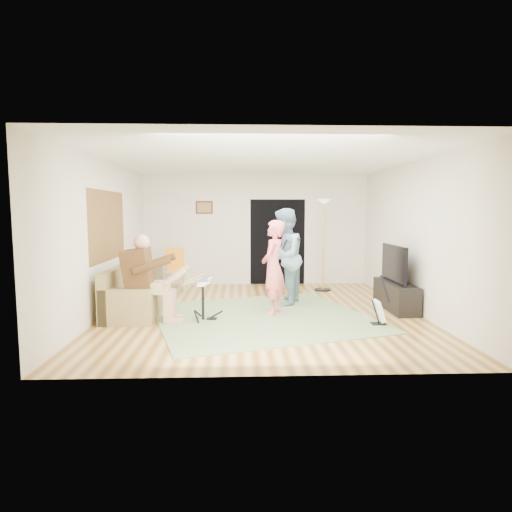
% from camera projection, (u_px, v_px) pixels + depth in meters
% --- Properties ---
extents(floor, '(6.00, 6.00, 0.00)m').
position_uv_depth(floor, '(261.00, 312.00, 7.69)').
color(floor, brown).
rests_on(floor, ground).
extents(walls, '(5.50, 6.00, 2.70)m').
position_uv_depth(walls, '(262.00, 237.00, 7.55)').
color(walls, beige).
rests_on(walls, floor).
extents(ceiling, '(6.00, 6.00, 0.00)m').
position_uv_depth(ceiling, '(262.00, 160.00, 7.41)').
color(ceiling, white).
rests_on(ceiling, walls).
extents(window_blinds, '(0.00, 2.05, 2.05)m').
position_uv_depth(window_blinds, '(108.00, 226.00, 7.62)').
color(window_blinds, brown).
rests_on(window_blinds, walls).
extents(doorway, '(2.10, 0.00, 2.10)m').
position_uv_depth(doorway, '(278.00, 242.00, 10.57)').
color(doorway, black).
rests_on(doorway, walls).
extents(picture_frame, '(0.42, 0.03, 0.32)m').
position_uv_depth(picture_frame, '(204.00, 207.00, 10.42)').
color(picture_frame, '#3F2314').
rests_on(picture_frame, walls).
extents(area_rug, '(4.26, 4.15, 0.02)m').
position_uv_depth(area_rug, '(262.00, 317.00, 7.31)').
color(area_rug, '#647D4C').
rests_on(area_rug, floor).
extents(sofa, '(0.84, 2.05, 0.83)m').
position_uv_depth(sofa, '(134.00, 297.00, 7.69)').
color(sofa, olive).
rests_on(sofa, floor).
extents(drummer, '(0.94, 0.52, 1.44)m').
position_uv_depth(drummer, '(150.00, 287.00, 7.03)').
color(drummer, '#4C3015').
rests_on(drummer, sofa).
extents(drum_kit, '(0.39, 0.69, 0.71)m').
position_uv_depth(drum_kit, '(203.00, 302.00, 7.08)').
color(drum_kit, black).
rests_on(drum_kit, floor).
extents(singer, '(0.59, 0.71, 1.66)m').
position_uv_depth(singer, '(273.00, 268.00, 7.47)').
color(singer, '#F0686B').
rests_on(singer, floor).
extents(microphone, '(0.06, 0.06, 0.24)m').
position_uv_depth(microphone, '(285.00, 244.00, 7.44)').
color(microphone, black).
rests_on(microphone, singer).
extents(guitarist, '(0.97, 1.09, 1.86)m').
position_uv_depth(guitarist, '(284.00, 257.00, 8.22)').
color(guitarist, '#7497AA').
rests_on(guitarist, floor).
extents(guitar_held, '(0.16, 0.61, 0.26)m').
position_uv_depth(guitar_held, '(295.00, 240.00, 8.19)').
color(guitar_held, white).
rests_on(guitar_held, guitarist).
extents(guitar_spare, '(0.29, 0.26, 0.81)m').
position_uv_depth(guitar_spare, '(379.00, 311.00, 6.80)').
color(guitar_spare, black).
rests_on(guitar_spare, floor).
extents(torchiere_lamp, '(0.37, 0.37, 2.08)m').
position_uv_depth(torchiere_lamp, '(324.00, 228.00, 9.66)').
color(torchiere_lamp, black).
rests_on(torchiere_lamp, floor).
extents(dining_chair, '(0.51, 0.53, 0.98)m').
position_uv_depth(dining_chair, '(176.00, 276.00, 9.66)').
color(dining_chair, tan).
rests_on(dining_chair, floor).
extents(tv_cabinet, '(0.40, 1.40, 0.50)m').
position_uv_depth(tv_cabinet, '(396.00, 296.00, 7.92)').
color(tv_cabinet, black).
rests_on(tv_cabinet, floor).
extents(television, '(0.06, 1.14, 0.69)m').
position_uv_depth(television, '(394.00, 264.00, 7.85)').
color(television, black).
rests_on(television, tv_cabinet).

